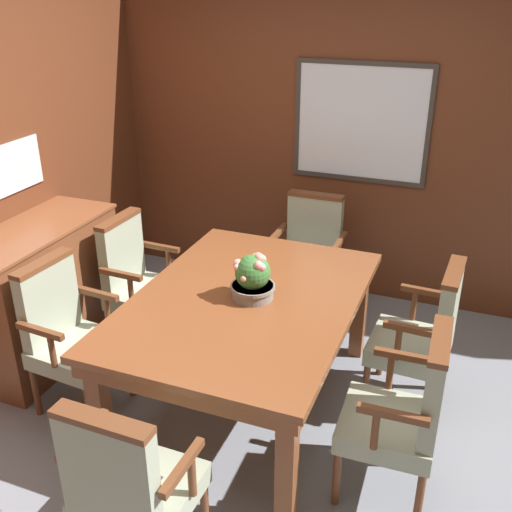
{
  "coord_description": "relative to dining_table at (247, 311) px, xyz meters",
  "views": [
    {
      "loc": [
        1.16,
        -2.59,
        2.42
      ],
      "look_at": [
        0.0,
        0.35,
        0.95
      ],
      "focal_mm": 42.0,
      "sensor_mm": 36.0,
      "label": 1
    }
  ],
  "objects": [
    {
      "name": "chair_head_near",
      "position": [
        -0.01,
        -1.26,
        -0.15
      ],
      "size": [
        0.52,
        0.47,
        0.95
      ],
      "rotation": [
        0.0,
        0.0,
        3.12
      ],
      "color": "brown",
      "rests_on": "ground_plane"
    },
    {
      "name": "chair_head_far",
      "position": [
        0.02,
        1.22,
        -0.15
      ],
      "size": [
        0.51,
        0.47,
        0.95
      ],
      "rotation": [
        0.0,
        0.0,
        -0.0
      ],
      "color": "brown",
      "rests_on": "ground_plane"
    },
    {
      "name": "ground_plane",
      "position": [
        -0.0,
        -0.2,
        -0.65
      ],
      "size": [
        14.0,
        14.0,
        0.0
      ],
      "primitive_type": "plane",
      "color": "gray"
    },
    {
      "name": "potted_plant",
      "position": [
        0.03,
        0.02,
        0.21
      ],
      "size": [
        0.26,
        0.26,
        0.28
      ],
      "color": "gray",
      "rests_on": "dining_table"
    },
    {
      "name": "chair_left_far",
      "position": [
        -0.98,
        0.37,
        -0.15
      ],
      "size": [
        0.48,
        0.52,
        0.95
      ],
      "rotation": [
        0.0,
        0.0,
        1.53
      ],
      "color": "brown",
      "rests_on": "ground_plane"
    },
    {
      "name": "chair_left_near",
      "position": [
        -1.0,
        -0.38,
        -0.15
      ],
      "size": [
        0.5,
        0.54,
        0.95
      ],
      "rotation": [
        0.0,
        0.0,
        1.5
      ],
      "color": "brown",
      "rests_on": "ground_plane"
    },
    {
      "name": "dining_table",
      "position": [
        0.0,
        0.0,
        0.0
      ],
      "size": [
        1.24,
        1.75,
        0.75
      ],
      "color": "brown",
      "rests_on": "ground_plane"
    },
    {
      "name": "wall_back",
      "position": [
        -0.0,
        1.71,
        0.57
      ],
      "size": [
        7.2,
        0.08,
        2.45
      ],
      "color": "#5B2D19",
      "rests_on": "ground_plane"
    },
    {
      "name": "chair_right_near",
      "position": [
        0.98,
        -0.37,
        -0.15
      ],
      "size": [
        0.48,
        0.52,
        0.95
      ],
      "rotation": [
        0.0,
        0.0,
        -1.54
      ],
      "color": "brown",
      "rests_on": "ground_plane"
    },
    {
      "name": "chair_right_far",
      "position": [
        0.98,
        0.38,
        -0.15
      ],
      "size": [
        0.48,
        0.53,
        0.95
      ],
      "rotation": [
        0.0,
        0.0,
        -1.62
      ],
      "color": "brown",
      "rests_on": "ground_plane"
    },
    {
      "name": "sideboard_cabinet",
      "position": [
        -1.49,
        -0.0,
        -0.18
      ],
      "size": [
        0.52,
        1.16,
        0.96
      ],
      "color": "brown",
      "rests_on": "ground_plane"
    }
  ]
}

